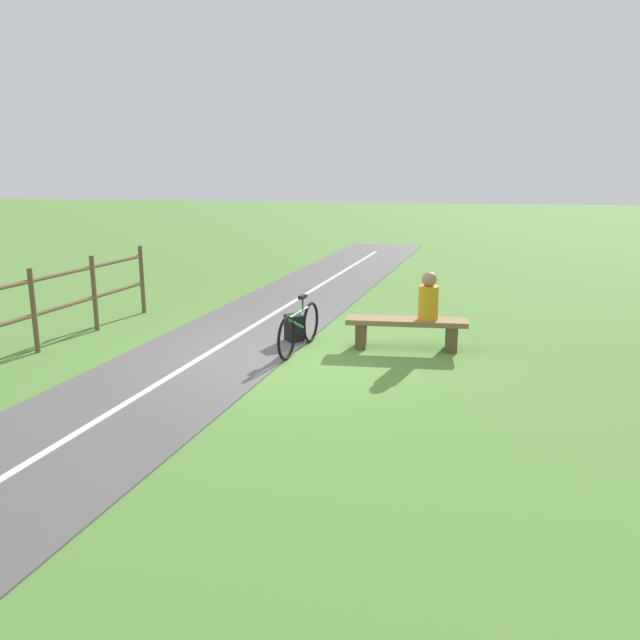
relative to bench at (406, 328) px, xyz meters
The scene contains 7 objects.
ground_plane 1.93m from the bench, 23.40° to the left, with size 80.00×80.00×0.00m, color #548438.
paved_path 5.78m from the bench, 55.52° to the left, with size 2.42×36.00×0.02m, color #565454.
path_centre_line 5.78m from the bench, 55.52° to the left, with size 0.10×32.00×0.00m, color silver.
bench is the anchor object (origin of this frame).
person_seated 0.57m from the bench, behind, with size 0.32×0.32×0.73m.
bicycle 1.64m from the bench, 14.45° to the left, with size 0.28×1.66×0.83m.
backpack 1.77m from the bench, ahead, with size 0.36×0.36×0.44m.
Camera 1 is at (-2.26, 8.90, 2.76)m, focal length 36.28 mm.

